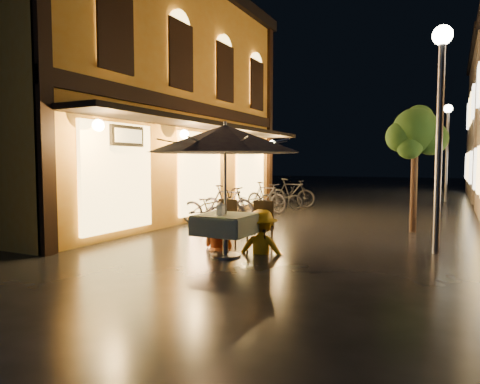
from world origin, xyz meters
The scene contains 18 objects.
ground centered at (0.00, 0.00, 0.00)m, with size 90.00×90.00×0.00m, color black.
west_building centered at (-5.72, 4.00, 3.71)m, with size 5.90×11.40×7.40m.
street_tree centered at (2.41, 4.51, 2.42)m, with size 1.43×1.20×3.15m.
streetlamp_near centered at (3.00, 2.00, 2.92)m, with size 0.36×0.36×4.23m.
streetlamp_far centered at (3.00, 14.00, 2.92)m, with size 0.36×0.36×4.23m.
cafe_table centered at (-0.45, 0.01, 0.59)m, with size 0.99×0.99×0.78m.
patio_umbrella centered at (-0.45, 0.01, 2.15)m, with size 2.81×2.81×2.46m.
cafe_chair_left centered at (-0.85, 0.74, 0.54)m, with size 0.42×0.42×0.97m.
cafe_chair_right centered at (-0.05, 0.74, 0.54)m, with size 0.42×0.42×0.97m.
table_lantern centered at (-0.45, -0.17, 0.92)m, with size 0.16×0.16×0.25m.
person_orange centered at (-0.91, 0.57, 0.71)m, with size 0.69×0.54×1.43m, color #C8642D.
person_yellow centered at (0.02, 0.60, 0.81)m, with size 1.04×0.60×1.61m, color #F6AC12.
bicycle_0 centered at (-2.62, 3.29, 0.50)m, with size 0.66×1.90×1.00m, color black.
bicycle_1 centered at (-2.64, 4.18, 0.53)m, with size 0.50×1.77×1.06m, color black.
bicycle_2 centered at (-2.64, 5.60, 0.41)m, with size 0.54×1.55×0.81m, color black.
bicycle_3 centered at (-2.45, 6.64, 0.53)m, with size 0.50×1.75×1.05m, color black.
bicycle_4 centered at (-2.37, 7.88, 0.42)m, with size 0.56×1.61×0.84m, color black.
bicycle_5 centered at (-2.21, 8.56, 0.55)m, with size 0.52×1.83×1.10m, color black.
Camera 1 is at (3.23, -6.81, 1.73)m, focal length 32.00 mm.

